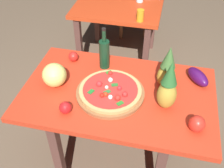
{
  "coord_description": "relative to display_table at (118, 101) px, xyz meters",
  "views": [
    {
      "loc": [
        0.26,
        -1.32,
        2.01
      ],
      "look_at": [
        -0.04,
        0.01,
        0.8
      ],
      "focal_mm": 43.14,
      "sensor_mm": 36.0,
      "label": 1
    }
  ],
  "objects": [
    {
      "name": "ground_plane",
      "position": [
        0.0,
        0.0,
        -0.66
      ],
      "size": [
        10.0,
        10.0,
        0.0
      ],
      "primitive_type": "plane",
      "color": "brown"
    },
    {
      "name": "dining_chair",
      "position": [
        -0.21,
        2.0,
        -0.18
      ],
      "size": [
        0.49,
        0.49,
        0.85
      ],
      "rotation": [
        0.0,
        0.0,
        3.42
      ],
      "color": "#915D36",
      "rests_on": "ground_plane"
    },
    {
      "name": "tomato_at_corner",
      "position": [
        -0.41,
        0.27,
        0.13
      ],
      "size": [
        0.08,
        0.08,
        0.08
      ],
      "primitive_type": "sphere",
      "color": "red",
      "rests_on": "display_table"
    },
    {
      "name": "pizza_board",
      "position": [
        -0.04,
        -0.04,
        0.11
      ],
      "size": [
        0.46,
        0.46,
        0.02
      ],
      "primitive_type": "cylinder",
      "color": "#915D36",
      "rests_on": "display_table"
    },
    {
      "name": "melon",
      "position": [
        -0.44,
        -0.03,
        0.18
      ],
      "size": [
        0.17,
        0.17,
        0.17
      ],
      "primitive_type": "sphere",
      "color": "#DADF72",
      "rests_on": "display_table"
    },
    {
      "name": "drinking_glass_juice",
      "position": [
        -0.0,
        1.01,
        0.15
      ],
      "size": [
        0.07,
        0.07,
        0.11
      ],
      "primitive_type": "cylinder",
      "color": "orange",
      "rests_on": "background_table"
    },
    {
      "name": "pizza",
      "position": [
        -0.04,
        -0.04,
        0.13
      ],
      "size": [
        0.42,
        0.42,
        0.06
      ],
      "color": "tan",
      "rests_on": "pizza_board"
    },
    {
      "name": "bell_pepper",
      "position": [
        0.51,
        -0.22,
        0.14
      ],
      "size": [
        0.1,
        0.1,
        0.11
      ],
      "primitive_type": "ellipsoid",
      "color": "red",
      "rests_on": "display_table"
    },
    {
      "name": "background_table",
      "position": [
        -0.27,
        1.36,
        -0.02
      ],
      "size": [
        0.92,
        0.83,
        0.75
      ],
      "color": "brown",
      "rests_on": "ground_plane"
    },
    {
      "name": "pineapple_right",
      "position": [
        0.31,
        0.13,
        0.24
      ],
      "size": [
        0.13,
        0.13,
        0.32
      ],
      "color": "gold",
      "rests_on": "display_table"
    },
    {
      "name": "eggplant",
      "position": [
        0.52,
        0.22,
        0.14
      ],
      "size": [
        0.19,
        0.21,
        0.09
      ],
      "primitive_type": "ellipsoid",
      "rotation": [
        0.0,
        0.0,
        2.2
      ],
      "color": "#3E0E4B",
      "rests_on": "display_table"
    },
    {
      "name": "tomato_near_board",
      "position": [
        -0.28,
        -0.26,
        0.13
      ],
      "size": [
        0.08,
        0.08,
        0.08
      ],
      "primitive_type": "sphere",
      "color": "red",
      "rests_on": "display_table"
    },
    {
      "name": "display_table",
      "position": [
        0.0,
        0.0,
        0.0
      ],
      "size": [
        1.31,
        0.8,
        0.75
      ],
      "color": "brown",
      "rests_on": "ground_plane"
    },
    {
      "name": "wine_bottle",
      "position": [
        -0.16,
        0.25,
        0.22
      ],
      "size": [
        0.08,
        0.08,
        0.33
      ],
      "color": "#143720",
      "rests_on": "display_table"
    },
    {
      "name": "pineapple_left",
      "position": [
        0.32,
        -0.07,
        0.25
      ],
      "size": [
        0.12,
        0.12,
        0.35
      ],
      "color": "#AF9233",
      "rests_on": "display_table"
    }
  ]
}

